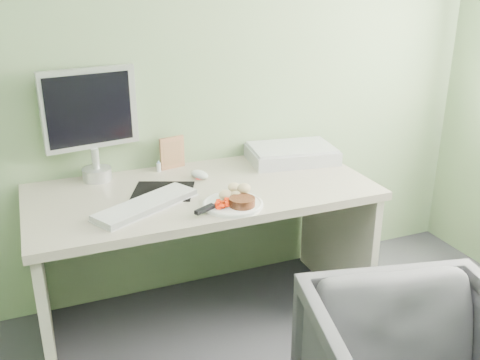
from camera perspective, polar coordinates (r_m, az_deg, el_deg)
name	(u,v)px	position (r m, az deg, el deg)	size (l,w,h in m)	color
wall_back	(175,44)	(2.71, -6.96, 14.22)	(3.50, 3.50, 0.00)	gray
desk	(203,223)	(2.59, -3.95, -4.63)	(1.60, 0.75, 0.73)	#AFA193
plate	(233,204)	(2.32, -0.76, -2.62)	(0.26, 0.26, 0.01)	white
steak	(242,202)	(2.28, 0.22, -2.34)	(0.11, 0.11, 0.04)	black
potato_pile	(237,190)	(2.36, -0.33, -1.11)	(0.12, 0.09, 0.07)	tan
carrot_heap	(224,202)	(2.27, -1.74, -2.41)	(0.07, 0.06, 0.04)	#FF2705
steak_knife	(212,206)	(2.26, -3.03, -2.81)	(0.25, 0.14, 0.02)	silver
mousepad	(163,191)	(2.49, -8.20, -1.18)	(0.27, 0.24, 0.00)	black
keyboard	(146,204)	(2.33, -9.98, -2.55)	(0.48, 0.14, 0.02)	white
computer_mouse	(200,175)	(2.63, -4.33, 0.59)	(0.06, 0.11, 0.04)	white
photo_frame	(172,153)	(2.76, -7.26, 2.91)	(0.13, 0.02, 0.17)	#926044
eyedrop_bottle	(159,167)	(2.73, -8.66, 1.43)	(0.02, 0.02, 0.06)	white
scanner	(292,154)	(2.88, 5.52, 2.75)	(0.45, 0.30, 0.07)	silver
monitor	(91,118)	(2.63, -15.62, 6.35)	(0.45, 0.15, 0.54)	silver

